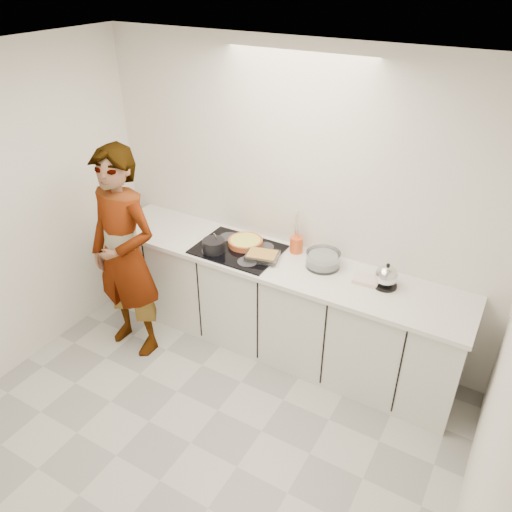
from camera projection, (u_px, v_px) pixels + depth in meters
The scene contains 15 objects.
floor at pixel (191, 443), 3.68m from camera, with size 3.60×3.20×0.00m, color beige.
ceiling at pixel (153, 76), 2.33m from camera, with size 3.60×3.20×0.00m, color white.
wall_back at pixel (294, 203), 4.19m from camera, with size 3.60×0.00×2.60m, color white.
wall_right at pixel (496, 417), 2.25m from camera, with size 0.02×3.20×2.60m.
base_cabinets at pixel (274, 305), 4.40m from camera, with size 3.20×0.58×0.87m, color silver.
countertop at pixel (275, 262), 4.17m from camera, with size 3.24×0.64×0.04m, color white.
hob at pixel (238, 249), 4.29m from camera, with size 0.72×0.54×0.01m, color black.
tart_dish at pixel (245, 242), 4.33m from camera, with size 0.39×0.39×0.05m.
saucepan at pixel (214, 245), 4.22m from camera, with size 0.24×0.24×0.18m.
baking_dish at pixel (262, 256), 4.13m from camera, with size 0.30×0.25×0.05m.
mixing_bowl at pixel (323, 260), 4.04m from camera, with size 0.34×0.34×0.13m.
tea_towel at pixel (366, 280), 3.87m from camera, with size 0.20×0.14×0.03m, color white.
kettle at pixel (386, 277), 3.78m from camera, with size 0.23×0.23×0.21m.
utensil_crock at pixel (296, 245), 4.23m from camera, with size 0.11×0.11×0.14m, color #DC5320.
cook at pixel (125, 255), 4.15m from camera, with size 0.69×0.45×1.88m, color silver.
Camera 1 is at (1.63, -1.87, 3.08)m, focal length 35.00 mm.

